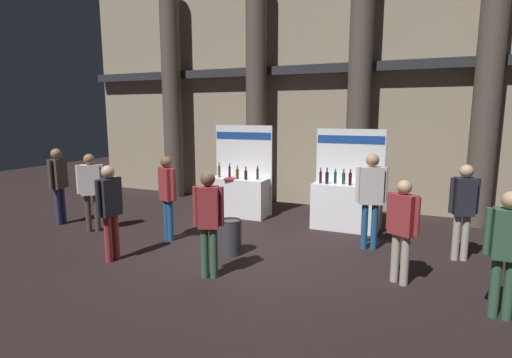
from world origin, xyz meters
The scene contains 14 objects.
ground_plane centered at (0.00, 0.00, 0.00)m, with size 29.36×29.36×0.00m, color black.
hall_colonnade centered at (0.00, 4.32, 3.37)m, with size 14.68×1.05×6.84m.
exhibitor_booth_0 centered at (-1.30, 2.47, 0.59)m, with size 1.58×0.74×2.29m.
exhibitor_booth_1 centered at (1.44, 2.33, 0.60)m, with size 1.54×0.66×2.25m.
trash_bin centered at (-0.21, -0.15, 0.33)m, with size 0.39×0.39×0.66m.
visitor_0 centered at (-0.04, -1.25, 1.00)m, with size 0.45×0.32×1.71m.
visitor_1 centered at (-3.65, -0.08, 1.04)m, with size 0.46×0.44×1.73m.
visitor_2 centered at (-4.82, 0.08, 1.08)m, with size 0.30×0.53×1.79m.
visitor_3 centered at (2.11, 1.13, 1.11)m, with size 0.57×0.32×1.85m.
visitor_4 centered at (-1.77, 0.09, 1.03)m, with size 0.49×0.34×1.74m.
visitor_5 centered at (-2.00, -1.27, 1.01)m, with size 0.25×0.53×1.71m.
visitor_6 centered at (3.99, -0.90, 0.98)m, with size 0.51×0.25×1.65m.
visitor_7 centered at (2.75, -0.28, 0.95)m, with size 0.48×0.37×1.61m.
visitor_8 centered at (3.68, 1.17, 1.02)m, with size 0.48×0.33×1.72m.
Camera 1 is at (2.96, -6.40, 2.57)m, focal length 27.54 mm.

